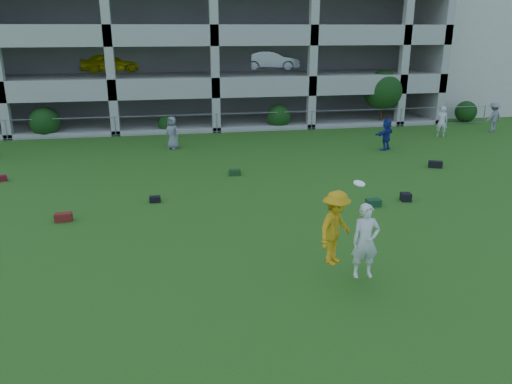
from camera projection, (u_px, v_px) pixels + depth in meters
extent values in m
plane|color=#235114|center=(295.00, 279.00, 12.78)|extent=(100.00, 100.00, 0.00)
cube|color=beige|center=(481.00, 42.00, 41.26)|extent=(16.00, 14.00, 10.00)
imported|color=gray|center=(172.00, 133.00, 26.25)|extent=(0.99, 0.95, 1.71)
imported|color=navy|center=(386.00, 134.00, 26.04)|extent=(1.51, 1.27, 1.64)
imported|color=silver|center=(442.00, 122.00, 29.18)|extent=(0.77, 0.66, 1.79)
imported|color=gray|center=(494.00, 117.00, 30.63)|extent=(1.32, 1.01, 1.81)
cube|color=#5B0F16|center=(63.00, 217.00, 16.55)|extent=(0.56, 0.33, 0.28)
cube|color=black|center=(155.00, 199.00, 18.37)|extent=(0.40, 0.26, 0.22)
cube|color=#163C24|center=(373.00, 203.00, 17.95)|extent=(0.51, 0.36, 0.26)
cube|color=black|center=(406.00, 197.00, 18.49)|extent=(0.39, 0.39, 0.30)
cube|color=black|center=(435.00, 164.00, 22.91)|extent=(0.67, 0.51, 0.30)
cube|color=#560E11|center=(1.00, 178.00, 20.88)|extent=(0.52, 0.41, 0.24)
cube|color=#133417|center=(235.00, 172.00, 21.73)|extent=(0.50, 0.31, 0.25)
imported|color=orange|center=(336.00, 228.00, 12.15)|extent=(1.38, 1.33, 1.89)
imported|color=silver|center=(366.00, 241.00, 12.18)|extent=(0.71, 0.49, 1.90)
cylinder|color=white|center=(359.00, 183.00, 11.60)|extent=(0.28, 0.27, 0.12)
cube|color=#9E998C|center=(198.00, 29.00, 41.50)|extent=(30.00, 0.50, 12.00)
cube|color=#9E998C|center=(400.00, 29.00, 37.69)|extent=(0.50, 14.00, 12.00)
cube|color=#9E998C|center=(207.00, 112.00, 37.03)|extent=(30.00, 14.00, 0.30)
cube|color=#9E998C|center=(206.00, 71.00, 36.09)|extent=(30.00, 14.00, 0.30)
cube|color=#9E998C|center=(204.00, 27.00, 35.14)|extent=(30.00, 14.00, 0.30)
cube|color=#9E998C|center=(216.00, 90.00, 29.87)|extent=(30.00, 0.30, 0.90)
cube|color=#9E998C|center=(214.00, 38.00, 28.93)|extent=(30.00, 0.30, 0.90)
cube|color=#9E998C|center=(107.00, 30.00, 27.87)|extent=(0.50, 0.50, 12.00)
cube|color=#9E998C|center=(214.00, 30.00, 28.88)|extent=(0.50, 0.50, 12.00)
cube|color=#9E998C|center=(314.00, 30.00, 29.90)|extent=(0.50, 0.50, 12.00)
cube|color=#9E998C|center=(407.00, 30.00, 30.91)|extent=(0.50, 0.50, 12.00)
cube|color=#605E59|center=(202.00, 29.00, 37.06)|extent=(29.00, 9.00, 11.60)
imported|color=yellow|center=(111.00, 62.00, 32.88)|extent=(4.01, 1.94, 1.32)
imported|color=silver|center=(271.00, 60.00, 34.70)|extent=(4.15, 1.91, 1.32)
cylinder|color=gray|center=(6.00, 130.00, 28.31)|extent=(0.06, 0.06, 1.20)
cylinder|color=gray|center=(115.00, 126.00, 29.33)|extent=(0.06, 0.06, 1.20)
cylinder|color=gray|center=(217.00, 123.00, 30.34)|extent=(0.06, 0.06, 1.20)
cylinder|color=gray|center=(312.00, 120.00, 31.36)|extent=(0.06, 0.06, 1.20)
cylinder|color=gray|center=(401.00, 117.00, 32.37)|extent=(0.06, 0.06, 1.20)
cylinder|color=gray|center=(484.00, 114.00, 33.39)|extent=(0.06, 0.06, 1.20)
cylinder|color=gray|center=(217.00, 114.00, 30.17)|extent=(36.00, 0.04, 0.04)
cylinder|color=gray|center=(217.00, 131.00, 30.51)|extent=(36.00, 0.04, 0.04)
sphere|color=#163D11|center=(45.00, 122.00, 29.13)|extent=(1.76, 1.76, 1.76)
sphere|color=#163D11|center=(167.00, 124.00, 30.41)|extent=(1.10, 1.10, 1.10)
sphere|color=#163D11|center=(279.00, 117.00, 31.53)|extent=(1.54, 1.54, 1.54)
cylinder|color=#382314|center=(382.00, 110.00, 32.83)|extent=(0.16, 0.16, 1.96)
sphere|color=#163D11|center=(383.00, 90.00, 32.44)|extent=(2.52, 2.52, 2.52)
sphere|color=#163D11|center=(466.00, 112.00, 33.74)|extent=(1.43, 1.43, 1.43)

